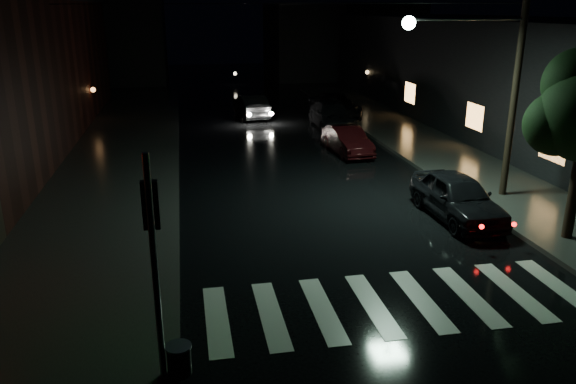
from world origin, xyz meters
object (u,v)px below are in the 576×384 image
parked_car_b (347,141)px  parked_car_d (335,106)px  parked_car_c (332,115)px  oncoming_car (251,106)px  parked_car_a (457,197)px

parked_car_b → parked_car_d: (1.80, 8.83, 0.11)m
parked_car_c → oncoming_car: oncoming_car is taller
parked_car_b → parked_car_a: bearing=-87.1°
parked_car_b → parked_car_c: bearing=77.9°
parked_car_a → parked_car_c: 15.02m
parked_car_c → parked_car_d: parked_car_d is taller
parked_car_b → parked_car_d: parked_car_d is taller
parked_car_a → oncoming_car: parked_car_a is taller
parked_car_d → oncoming_car: size_ratio=1.23×
parked_car_a → parked_car_b: size_ratio=1.13×
parked_car_b → parked_car_c: size_ratio=0.79×
parked_car_a → parked_car_c: bearing=89.7°
parked_car_c → oncoming_car: 5.67m
parked_car_a → parked_car_b: (-1.09, 8.87, -0.10)m
parked_car_c → oncoming_car: bearing=137.3°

